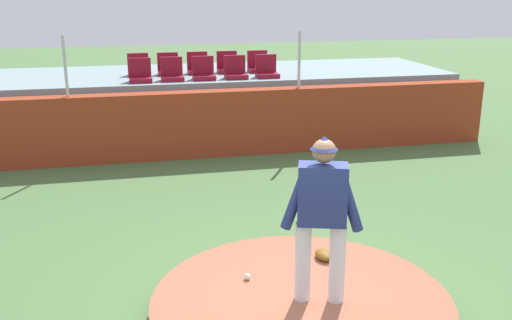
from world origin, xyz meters
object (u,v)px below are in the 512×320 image
Objects in this scene: stadium_chair_7 at (198,67)px; pitcher at (322,208)px; baseball at (247,277)px; stadium_chair_3 at (236,71)px; stadium_chair_5 at (138,69)px; stadium_chair_9 at (258,65)px; stadium_chair_1 at (172,73)px; stadium_chair_4 at (267,70)px; stadium_chair_2 at (204,72)px; fielding_glove at (324,255)px; stadium_chair_8 at (228,66)px; stadium_chair_0 at (140,74)px; stadium_chair_6 at (168,68)px.

pitcher is at bearing 91.35° from stadium_chair_7.
stadium_chair_3 is at bearing 80.29° from baseball.
stadium_chair_3 is 1.00× the size of stadium_chair_5.
stadium_chair_7 is 1.00× the size of stadium_chair_9.
stadium_chair_7 is (0.68, 0.88, 0.00)m from stadium_chair_1.
stadium_chair_5 is (-2.11, 0.89, 0.00)m from stadium_chair_3.
pitcher is 7.72m from stadium_chair_4.
pitcher is 7.62m from stadium_chair_2.
stadium_chair_7 is (-0.57, 7.58, 1.33)m from fielding_glove.
stadium_chair_1 is at bearing -0.12° from stadium_chair_4.
stadium_chair_4 is at bearing 90.41° from stadium_chair_9.
stadium_chair_3 is 2.29m from stadium_chair_5.
stadium_chair_9 is at bearing 76.32° from baseball.
stadium_chair_5 is (-2.83, 0.89, 0.00)m from stadium_chair_4.
pitcher reaches higher than stadium_chair_1.
stadium_chair_1 is 2.29m from stadium_chair_9.
stadium_chair_4 is (1.92, 7.00, 1.34)m from baseball.
stadium_chair_7 is (1.38, -0.00, 0.00)m from stadium_chair_5.
pitcher is 3.64× the size of stadium_chair_8.
stadium_chair_0 is at bearing 1.34° from stadium_chair_2.
stadium_chair_6 is at bearing 91.69° from baseball.
stadium_chair_0 is 1.38m from stadium_chair_2.
stadium_chair_4 and stadium_chair_8 have the same top height.
fielding_glove is 7.69m from stadium_chair_8.
stadium_chair_5 is at bearing -0.11° from stadium_chair_7.
stadium_chair_5 is 1.00× the size of stadium_chair_6.
stadium_chair_3 is at bearing 0.22° from stadium_chair_4.
stadium_chair_2 and stadium_chair_4 have the same top height.
stadium_chair_8 is at bearing 81.55° from baseball.
stadium_chair_7 is at bearing -146.07° from stadium_chair_0.
stadium_chair_4 is 1.70m from stadium_chair_7.
stadium_chair_4 is 0.85m from stadium_chair_9.
stadium_chair_6 and stadium_chair_7 have the same top height.
stadium_chair_6 is at bearing -174.16° from fielding_glove.
stadium_chair_6 is at bearing -50.64° from stadium_chair_2.
pitcher is 3.64× the size of stadium_chair_4.
stadium_chair_1 and stadium_chair_2 have the same top height.
stadium_chair_2 reaches higher than fielding_glove.
stadium_chair_4 is (0.88, 6.69, 1.33)m from fielding_glove.
pitcher reaches higher than fielding_glove.
stadium_chair_9 is (1.91, 7.85, 1.34)m from baseball.
stadium_chair_9 reaches higher than fielding_glove.
stadium_chair_5 is (-1.95, 7.58, 1.33)m from fielding_glove.
stadium_chair_4 is at bearing -179.34° from stadium_chair_0.
stadium_chair_0 is 1.00× the size of stadium_chair_6.
fielding_glove is 7.06m from stadium_chair_0.
stadium_chair_6 is at bearing -31.24° from stadium_chair_3.
stadium_chair_3 is (0.53, 7.61, 0.32)m from pitcher.
stadium_chair_0 is 0.69m from stadium_chair_1.
stadium_chair_1 and stadium_chair_3 have the same top height.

